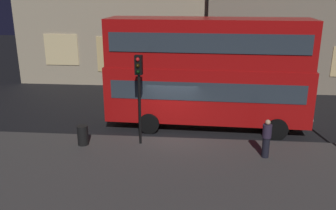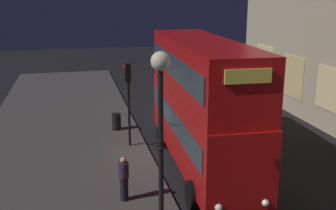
# 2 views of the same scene
# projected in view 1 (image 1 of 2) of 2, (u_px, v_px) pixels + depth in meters

# --- Properties ---
(ground_plane) EXTENTS (80.00, 80.00, 0.00)m
(ground_plane) POSITION_uv_depth(u_px,v_px,m) (171.00, 135.00, 17.78)
(ground_plane) COLOR black
(sidewalk_slab) EXTENTS (44.00, 8.19, 0.12)m
(sidewalk_slab) POSITION_uv_depth(u_px,v_px,m) (162.00, 181.00, 13.35)
(sidewalk_slab) COLOR #423F3D
(sidewalk_slab) RESTS_ON ground
(double_decker_bus) EXTENTS (10.30, 3.02, 5.57)m
(double_decker_bus) POSITION_uv_depth(u_px,v_px,m) (207.00, 69.00, 17.97)
(double_decker_bus) COLOR #B20F0F
(double_decker_bus) RESTS_ON ground
(traffic_light_near_kerb) EXTENTS (0.34, 0.37, 4.08)m
(traffic_light_near_kerb) POSITION_uv_depth(u_px,v_px,m) (139.00, 81.00, 15.67)
(traffic_light_near_kerb) COLOR black
(traffic_light_near_kerb) RESTS_ON sidewalk_slab
(pedestrian) EXTENTS (0.38, 0.38, 1.67)m
(pedestrian) POSITION_uv_depth(u_px,v_px,m) (266.00, 138.00, 14.93)
(pedestrian) COLOR black
(pedestrian) RESTS_ON sidewalk_slab
(litter_bin) EXTENTS (0.49, 0.49, 0.91)m
(litter_bin) POSITION_uv_depth(u_px,v_px,m) (83.00, 135.00, 16.30)
(litter_bin) COLOR black
(litter_bin) RESTS_ON sidewalk_slab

